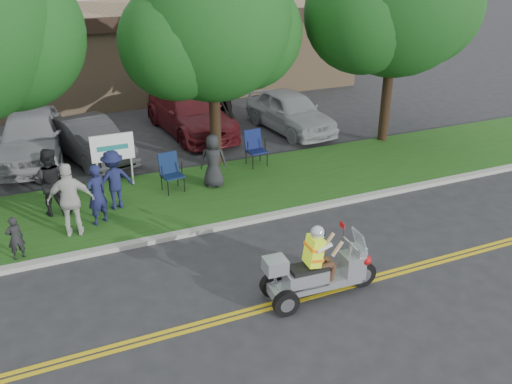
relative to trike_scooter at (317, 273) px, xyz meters
name	(u,v)px	position (x,y,z in m)	size (l,w,h in m)	color
ground	(307,281)	(0.11, 0.57, -0.59)	(120.00, 120.00, 0.00)	#28282B
centerline_near	(320,295)	(0.11, -0.01, -0.58)	(60.00, 0.10, 0.01)	gold
centerline_far	(317,291)	(0.11, 0.15, -0.58)	(60.00, 0.10, 0.01)	gold
curb	(252,220)	(0.11, 3.62, -0.53)	(60.00, 0.25, 0.12)	#A8A89E
grass_verge	(224,190)	(0.11, 5.77, -0.53)	(60.00, 4.00, 0.10)	#254A13
commercial_building	(164,46)	(2.11, 19.55, 1.42)	(18.00, 8.20, 4.00)	#9E7F5B
tree_mid	(213,28)	(0.67, 7.80, 3.85)	(5.88, 4.80, 7.05)	#332114
tree_right	(397,0)	(7.17, 7.60, 4.44)	(6.86, 5.60, 8.07)	#332114
business_sign	(113,150)	(-2.79, 7.17, 0.67)	(1.25, 0.06, 1.75)	silver
trike_scooter	(317,273)	(0.00, 0.00, 0.00)	(2.57, 0.88, 1.68)	black
lawn_chair_a	(170,170)	(-1.33, 6.31, 0.15)	(0.67, 0.69, 1.12)	black
lawn_chair_b	(255,145)	(1.75, 7.19, 0.16)	(0.65, 0.67, 1.15)	black
spectator_adult_left	(97,195)	(-3.62, 4.99, 0.33)	(0.59, 0.39, 1.63)	#1A1D48
spectator_adult_mid	(51,182)	(-4.64, 6.03, 0.45)	(0.90, 0.70, 1.86)	black
spectator_adult_right	(71,200)	(-4.28, 4.62, 0.46)	(1.11, 0.46, 1.89)	silver
spectator_chair_a	(114,180)	(-3.05, 5.74, 0.35)	(1.07, 0.62, 1.66)	#181D44
spectator_chair_b	(213,161)	(-0.10, 6.03, 0.33)	(0.79, 0.51, 1.62)	black
child_left	(15,238)	(-5.63, 3.97, 0.05)	(0.39, 0.25, 1.06)	black
parked_car_far_left	(31,136)	(-4.89, 10.79, 0.27)	(2.03, 5.05, 1.72)	#9A9BA0
parked_car_left	(90,140)	(-3.09, 10.05, 0.12)	(1.50, 4.29, 1.41)	#323335
parked_car_mid	(208,115)	(1.61, 11.47, 0.04)	(2.07, 4.49, 1.25)	black
parked_car_right	(190,113)	(0.91, 11.52, 0.20)	(2.20, 5.41, 1.57)	#541319
parked_car_far_right	(290,111)	(4.57, 10.20, 0.20)	(1.86, 4.62, 1.57)	#9EA1A5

